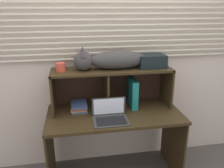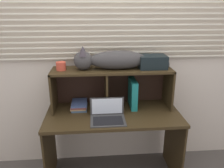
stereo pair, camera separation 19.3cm
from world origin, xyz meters
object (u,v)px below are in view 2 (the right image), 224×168
object	(u,v)px
binder_upright	(133,93)
laptop	(108,116)
cat	(111,60)
book_stack	(79,105)
small_basket	(61,66)
storage_box	(152,62)

from	to	relation	value
binder_upright	laptop	bearing A→B (deg)	-136.26
cat	laptop	world-z (taller)	cat
laptop	book_stack	distance (m)	0.40
small_basket	storage_box	distance (m)	0.92
laptop	binder_upright	world-z (taller)	binder_upright
laptop	storage_box	size ratio (longest dim) A/B	1.19
book_stack	storage_box	xyz separation A→B (m)	(0.76, -0.00, 0.46)
storage_box	cat	bearing A→B (deg)	180.00
laptop	storage_box	bearing A→B (deg)	29.74
book_stack	small_basket	size ratio (longest dim) A/B	2.57
binder_upright	small_basket	xyz separation A→B (m)	(-0.73, 0.00, 0.31)
storage_box	book_stack	bearing A→B (deg)	179.84
cat	laptop	size ratio (longest dim) A/B	2.93
binder_upright	book_stack	world-z (taller)	binder_upright
laptop	binder_upright	size ratio (longest dim) A/B	1.09
cat	small_basket	size ratio (longest dim) A/B	10.11
book_stack	small_basket	bearing A→B (deg)	-179.24
small_basket	cat	bearing A→B (deg)	0.00
cat	laptop	bearing A→B (deg)	-100.72
cat	storage_box	world-z (taller)	cat
laptop	book_stack	world-z (taller)	laptop
laptop	storage_box	xyz separation A→B (m)	(0.48, 0.27, 0.45)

